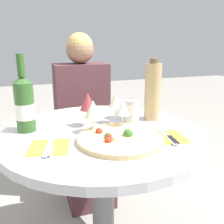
# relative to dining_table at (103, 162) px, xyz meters

# --- Properties ---
(dining_table) EXTENTS (0.92, 0.92, 0.75)m
(dining_table) POSITION_rel_dining_table_xyz_m (0.00, 0.00, 0.00)
(dining_table) COLOR slate
(dining_table) RESTS_ON ground_plane
(chair_behind_diner) EXTENTS (0.37, 0.37, 0.93)m
(chair_behind_diner) POSITION_rel_dining_table_xyz_m (0.06, 0.81, -0.14)
(chair_behind_diner) COLOR silver
(chair_behind_diner) RESTS_ON ground_plane
(seated_diner) EXTENTS (0.38, 0.46, 1.20)m
(seated_diner) POSITION_rel_dining_table_xyz_m (0.06, 0.66, -0.05)
(seated_diner) COLOR #512D33
(seated_diner) RESTS_ON ground_plane
(pizza_large) EXTENTS (0.35, 0.35, 0.05)m
(pizza_large) POSITION_rel_dining_table_xyz_m (0.03, -0.15, 0.17)
(pizza_large) COLOR #E5C17F
(pizza_large) RESTS_ON dining_table
(wine_bottle) EXTENTS (0.09, 0.09, 0.34)m
(wine_bottle) POSITION_rel_dining_table_xyz_m (-0.33, 0.11, 0.28)
(wine_bottle) COLOR #2D5623
(wine_bottle) RESTS_ON dining_table
(tall_carafe) EXTENTS (0.08, 0.08, 0.31)m
(tall_carafe) POSITION_rel_dining_table_xyz_m (0.29, 0.08, 0.30)
(tall_carafe) COLOR tan
(tall_carafe) RESTS_ON dining_table
(sugar_shaker) EXTENTS (0.07, 0.07, 0.11)m
(sugar_shaker) POSITION_rel_dining_table_xyz_m (0.17, 0.07, 0.21)
(sugar_shaker) COLOR silver
(sugar_shaker) RESTS_ON dining_table
(wine_glass_back_right) EXTENTS (0.07, 0.07, 0.15)m
(wine_glass_back_right) POSITION_rel_dining_table_xyz_m (0.09, 0.08, 0.27)
(wine_glass_back_right) COLOR silver
(wine_glass_back_right) RESTS_ON dining_table
(wine_glass_front_left) EXTENTS (0.08, 0.08, 0.15)m
(wine_glass_front_left) POSITION_rel_dining_table_xyz_m (-0.05, -0.01, 0.26)
(wine_glass_front_left) COLOR silver
(wine_glass_front_left) RESTS_ON dining_table
(wine_glass_front_right) EXTENTS (0.07, 0.07, 0.14)m
(wine_glass_front_right) POSITION_rel_dining_table_xyz_m (0.09, -0.01, 0.26)
(wine_glass_front_right) COLOR silver
(wine_glass_front_right) RESTS_ON dining_table
(wine_glass_back_left) EXTENTS (0.08, 0.08, 0.16)m
(wine_glass_back_left) POSITION_rel_dining_table_xyz_m (-0.05, 0.08, 0.28)
(wine_glass_back_left) COLOR silver
(wine_glass_back_left) RESTS_ON dining_table
(place_setting_left) EXTENTS (0.18, 0.19, 0.01)m
(place_setting_left) POSITION_rel_dining_table_xyz_m (-0.25, -0.12, 0.16)
(place_setting_left) COLOR yellow
(place_setting_left) RESTS_ON dining_table
(place_setting_right) EXTENTS (0.17, 0.19, 0.01)m
(place_setting_right) POSITION_rel_dining_table_xyz_m (0.23, -0.17, 0.16)
(place_setting_right) COLOR yellow
(place_setting_right) RESTS_ON dining_table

